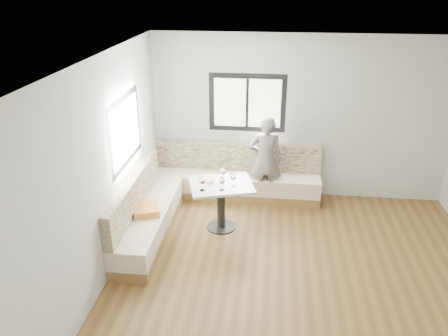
# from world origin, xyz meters

# --- Properties ---
(room) EXTENTS (5.01, 5.01, 2.81)m
(room) POSITION_xyz_m (-0.08, 0.08, 1.41)
(room) COLOR brown
(room) RESTS_ON ground
(banquette) EXTENTS (2.90, 2.80, 0.95)m
(banquette) POSITION_xyz_m (-1.59, 1.63, 0.33)
(banquette) COLOR olive
(banquette) RESTS_ON ground
(table) EXTENTS (1.09, 0.95, 0.76)m
(table) POSITION_xyz_m (-1.18, 1.19, 0.57)
(table) COLOR black
(table) RESTS_ON ground
(person) EXTENTS (0.58, 0.40, 1.55)m
(person) POSITION_xyz_m (-0.55, 2.14, 0.77)
(person) COLOR slate
(person) RESTS_ON ground
(olive_ramekin) EXTENTS (0.11, 0.11, 0.04)m
(olive_ramekin) POSITION_xyz_m (-1.35, 1.21, 0.78)
(olive_ramekin) COLOR white
(olive_ramekin) RESTS_ON table
(wine_glass_a) EXTENTS (0.10, 0.10, 0.22)m
(wine_glass_a) POSITION_xyz_m (-1.43, 0.95, 0.91)
(wine_glass_a) COLOR white
(wine_glass_a) RESTS_ON table
(wine_glass_b) EXTENTS (0.10, 0.10, 0.22)m
(wine_glass_b) POSITION_xyz_m (-1.15, 0.99, 0.91)
(wine_glass_b) COLOR white
(wine_glass_b) RESTS_ON table
(wine_glass_c) EXTENTS (0.10, 0.10, 0.22)m
(wine_glass_c) POSITION_xyz_m (-1.00, 1.14, 0.91)
(wine_glass_c) COLOR white
(wine_glass_c) RESTS_ON table
(wine_glass_d) EXTENTS (0.10, 0.10, 0.22)m
(wine_glass_d) POSITION_xyz_m (-1.17, 1.30, 0.91)
(wine_glass_d) COLOR white
(wine_glass_d) RESTS_ON table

